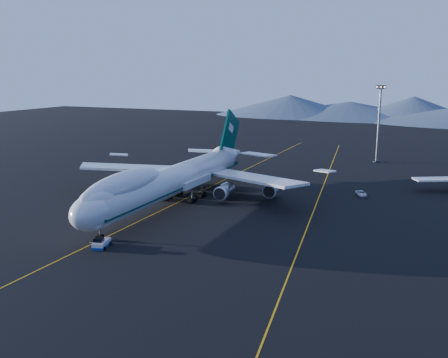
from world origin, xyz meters
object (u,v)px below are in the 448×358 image
at_px(service_van, 361,193).
at_px(boeing_747, 173,179).
at_px(pushback_tug, 102,244).
at_px(floodlight_mast, 379,124).

bearing_deg(service_van, boeing_747, -171.51).
height_order(pushback_tug, floodlight_mast, floodlight_mast).
relative_size(service_van, floodlight_mast, 0.17).
bearing_deg(boeing_747, service_van, 33.88).
bearing_deg(pushback_tug, boeing_747, 80.03).
height_order(boeing_747, pushback_tug, boeing_747).
bearing_deg(floodlight_mast, boeing_747, -115.12).
height_order(pushback_tug, service_van, pushback_tug).
relative_size(boeing_747, service_van, 16.58).
bearing_deg(floodlight_mast, pushback_tug, -107.31).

